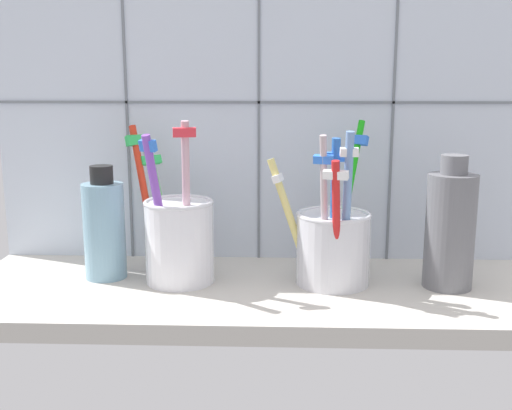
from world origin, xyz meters
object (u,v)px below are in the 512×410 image
Objects in this scene: ceramic_vase at (450,228)px; soap_bottle at (104,228)px; toothbrush_cup_left at (178,236)px; toothbrush_cup_right at (333,242)px.

soap_bottle is at bearing 177.10° from ceramic_vase.
toothbrush_cup_left is 1.02× the size of toothbrush_cup_right.
toothbrush_cup_left is 1.40× the size of soap_bottle.
toothbrush_cup_right is 12.48cm from ceramic_vase.
ceramic_vase is (12.34, -0.59, 1.82)cm from toothbrush_cup_right.
ceramic_vase reaches higher than soap_bottle.
toothbrush_cup_right is 25.46cm from soap_bottle.
toothbrush_cup_right reaches higher than soap_bottle.
soap_bottle is (-25.41, 1.32, 1.06)cm from toothbrush_cup_right.
toothbrush_cup_right is (16.97, -0.24, -0.49)cm from toothbrush_cup_left.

